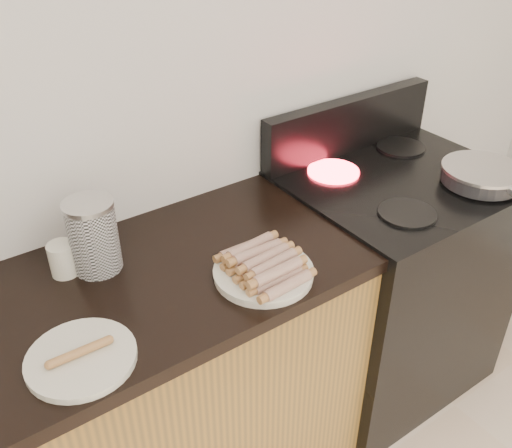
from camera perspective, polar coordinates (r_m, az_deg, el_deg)
wall_back at (r=1.67m, az=-11.25°, el=13.30°), size 4.00×0.04×2.60m
stove at (r=2.28m, az=12.96°, el=-5.66°), size 0.76×0.65×0.91m
stove_panel at (r=2.16m, az=9.27°, el=9.79°), size 0.76×0.06×0.20m
burner_near_left at (r=1.82m, az=14.88°, el=1.05°), size 0.18×0.18×0.01m
burner_near_right at (r=2.07m, az=21.17°, el=3.88°), size 0.18×0.18×0.01m
burner_far_left at (r=2.02m, az=7.74°, el=5.23°), size 0.18×0.18×0.01m
burner_far_right at (r=2.24m, az=14.27°, el=7.44°), size 0.18×0.18×0.01m
frying_pan at (r=2.05m, az=21.73°, el=4.58°), size 0.27×0.46×0.06m
main_plate at (r=1.52m, az=0.75°, el=-5.01°), size 0.30×0.30×0.02m
side_plate at (r=1.35m, az=-17.07°, el=-12.71°), size 0.27×0.27×0.02m
hotdog_pile at (r=1.50m, az=0.76°, el=-3.95°), size 0.14×0.23×0.06m
plain_sausages at (r=1.34m, az=-17.20°, el=-12.13°), size 0.14×0.02×0.02m
canister at (r=1.56m, az=-15.95°, el=-1.14°), size 0.13×0.13×0.21m
mug at (r=1.59m, az=-18.73°, el=-3.34°), size 0.09×0.09×0.09m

